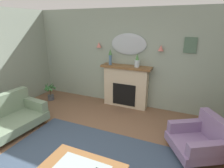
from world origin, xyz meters
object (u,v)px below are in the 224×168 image
(wall_mirror, at_px, (128,44))
(mantel_vase_centre, at_px, (110,56))
(wall_sconce_right, at_px, (161,48))
(framed_picture, at_px, (190,45))
(mantel_vase_left, at_px, (137,61))
(wall_sconce_left, at_px, (99,45))
(fireplace, at_px, (126,87))
(armchair_by_coffee_table, at_px, (201,139))
(potted_plant_small_fern, at_px, (50,91))

(wall_mirror, bearing_deg, mantel_vase_centre, -159.30)
(wall_sconce_right, distance_m, framed_picture, 0.66)
(mantel_vase_left, relative_size, framed_picture, 0.96)
(mantel_vase_left, relative_size, wall_sconce_left, 2.47)
(fireplace, bearing_deg, wall_mirror, 90.00)
(armchair_by_coffee_table, height_order, potted_plant_small_fern, armchair_by_coffee_table)
(wall_sconce_right, bearing_deg, wall_sconce_left, 180.00)
(mantel_vase_left, bearing_deg, wall_mirror, 150.46)
(fireplace, xyz_separation_m, mantel_vase_left, (0.30, -0.03, 0.74))
(mantel_vase_centre, bearing_deg, wall_sconce_left, 163.30)
(wall_sconce_right, relative_size, armchair_by_coffee_table, 0.13)
(mantel_vase_centre, xyz_separation_m, framed_picture, (1.95, 0.18, 0.36))
(mantel_vase_left, xyz_separation_m, wall_sconce_left, (-1.15, 0.12, 0.35))
(fireplace, height_order, potted_plant_small_fern, fireplace)
(wall_sconce_left, bearing_deg, wall_sconce_right, 0.00)
(mantel_vase_centre, distance_m, wall_mirror, 0.58)
(mantel_vase_left, bearing_deg, wall_sconce_left, 174.04)
(wall_sconce_right, distance_m, armchair_by_coffee_table, 2.24)
(wall_mirror, height_order, wall_sconce_right, wall_mirror)
(wall_mirror, bearing_deg, wall_sconce_left, -176.63)
(mantel_vase_centre, bearing_deg, armchair_by_coffee_table, -29.72)
(wall_mirror, distance_m, wall_sconce_left, 0.85)
(framed_picture, relative_size, potted_plant_small_fern, 0.66)
(mantel_vase_centre, xyz_separation_m, wall_sconce_left, (-0.40, 0.12, 0.27))
(wall_sconce_left, height_order, potted_plant_small_fern, wall_sconce_left)
(armchair_by_coffee_table, bearing_deg, wall_mirror, 141.45)
(mantel_vase_centre, height_order, armchair_by_coffee_table, mantel_vase_centre)
(wall_mirror, distance_m, armchair_by_coffee_table, 2.79)
(potted_plant_small_fern, bearing_deg, mantel_vase_centre, 15.82)
(mantel_vase_centre, xyz_separation_m, potted_plant_small_fern, (-1.77, -0.50, -1.11))
(mantel_vase_centre, distance_m, potted_plant_small_fern, 2.15)
(fireplace, xyz_separation_m, potted_plant_small_fern, (-2.22, -0.53, -0.29))
(armchair_by_coffee_table, bearing_deg, wall_sconce_right, 125.51)
(armchair_by_coffee_table, xyz_separation_m, potted_plant_small_fern, (-4.11, 0.83, -0.02))
(framed_picture, bearing_deg, fireplace, -174.23)
(potted_plant_small_fern, bearing_deg, wall_sconce_left, 24.38)
(wall_sconce_left, xyz_separation_m, potted_plant_small_fern, (-1.37, -0.62, -1.38))
(wall_mirror, height_order, framed_picture, wall_mirror)
(framed_picture, bearing_deg, armchair_by_coffee_table, -75.63)
(wall_mirror, height_order, wall_sconce_left, wall_mirror)
(framed_picture, height_order, armchair_by_coffee_table, framed_picture)
(mantel_vase_centre, height_order, wall_sconce_right, wall_sconce_right)
(fireplace, distance_m, mantel_vase_left, 0.80)
(fireplace, height_order, mantel_vase_left, mantel_vase_left)
(mantel_vase_centre, bearing_deg, framed_picture, 5.27)
(mantel_vase_centre, height_order, framed_picture, framed_picture)
(wall_sconce_left, distance_m, wall_sconce_right, 1.70)
(mantel_vase_centre, relative_size, potted_plant_small_fern, 0.77)
(fireplace, bearing_deg, mantel_vase_left, -5.39)
(potted_plant_small_fern, bearing_deg, armchair_by_coffee_table, -11.45)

